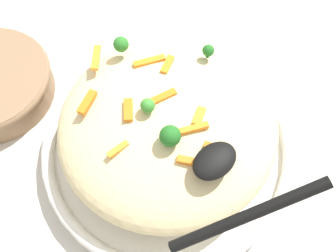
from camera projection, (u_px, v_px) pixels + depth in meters
ground_plane at (168, 150)px, 0.58m from camera, size 2.40×2.40×0.00m
serving_bowl at (168, 145)px, 0.56m from camera, size 0.37×0.37×0.04m
pasta_mound at (168, 125)px, 0.50m from camera, size 0.30×0.29×0.10m
carrot_piece_0 at (118, 149)px, 0.44m from camera, size 0.03×0.01×0.01m
carrot_piece_1 at (191, 129)px, 0.44m from camera, size 0.04×0.02×0.01m
carrot_piece_2 at (190, 161)px, 0.43m from camera, size 0.03×0.03×0.01m
carrot_piece_3 at (217, 149)px, 0.44m from camera, size 0.02×0.03×0.01m
carrot_piece_4 at (87, 102)px, 0.47m from camera, size 0.04×0.03×0.01m
carrot_piece_5 at (164, 96)px, 0.46m from camera, size 0.04×0.02×0.01m
carrot_piece_6 at (199, 116)px, 0.45m from camera, size 0.03×0.02×0.01m
carrot_piece_7 at (128, 110)px, 0.46m from camera, size 0.03×0.03×0.01m
carrot_piece_8 at (96, 58)px, 0.50m from camera, size 0.03×0.04×0.01m
carrot_piece_9 at (149, 61)px, 0.50m from camera, size 0.04×0.02×0.01m
carrot_piece_10 at (167, 65)px, 0.49m from camera, size 0.03×0.02×0.01m
broccoli_floret_0 at (208, 51)px, 0.49m from camera, size 0.02×0.02×0.02m
broccoli_floret_1 at (170, 136)px, 0.43m from camera, size 0.03×0.03×0.03m
broccoli_floret_2 at (148, 106)px, 0.45m from camera, size 0.02×0.02×0.02m
broccoli_floret_3 at (121, 44)px, 0.50m from camera, size 0.02×0.02×0.02m
serving_spoon at (225, 179)px, 0.39m from camera, size 0.15×0.12×0.08m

